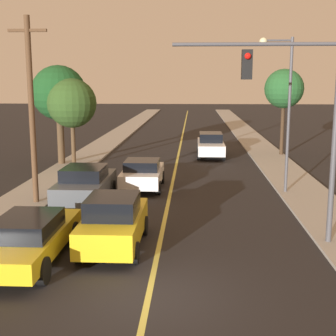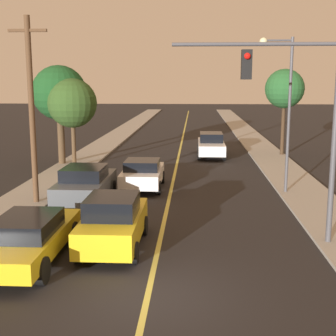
{
  "view_description": "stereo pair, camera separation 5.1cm",
  "coord_description": "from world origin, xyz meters",
  "px_view_note": "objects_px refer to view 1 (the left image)",
  "views": [
    {
      "loc": [
        1.07,
        -10.81,
        5.25
      ],
      "look_at": [
        0.0,
        8.81,
        1.6
      ],
      "focal_mm": 50.0,
      "sensor_mm": 36.0,
      "label": 1
    },
    {
      "loc": [
        1.12,
        -10.8,
        5.25
      ],
      "look_at": [
        0.0,
        8.81,
        1.6
      ],
      "focal_mm": 50.0,
      "sensor_mm": 36.0,
      "label": 2
    }
  ],
  "objects_px": {
    "tree_right_near": "(284,89)",
    "streetlamp_right": "(282,95)",
    "car_near_lane_second": "(142,174)",
    "car_near_lane_front": "(114,222)",
    "car_outer_lane_front": "(30,237)",
    "car_outer_lane_second": "(85,184)",
    "tree_left_far": "(59,93)",
    "tree_left_near": "(72,103)",
    "car_far_oncoming": "(211,145)",
    "traffic_signal_mast": "(299,105)",
    "utility_pole_left": "(31,108)"
  },
  "relations": [
    {
      "from": "car_outer_lane_second",
      "to": "tree_right_near",
      "type": "height_order",
      "value": "tree_right_near"
    },
    {
      "from": "tree_left_near",
      "to": "tree_right_near",
      "type": "distance_m",
      "value": 14.66
    },
    {
      "from": "car_near_lane_front",
      "to": "streetlamp_right",
      "type": "distance_m",
      "value": 10.79
    },
    {
      "from": "car_near_lane_second",
      "to": "tree_left_near",
      "type": "xyz_separation_m",
      "value": [
        -4.8,
        5.33,
        3.19
      ]
    },
    {
      "from": "car_outer_lane_second",
      "to": "tree_left_far",
      "type": "height_order",
      "value": "tree_left_far"
    },
    {
      "from": "car_near_lane_second",
      "to": "streetlamp_right",
      "type": "distance_m",
      "value": 7.64
    },
    {
      "from": "streetlamp_right",
      "to": "car_outer_lane_front",
      "type": "bearing_deg",
      "value": -134.19
    },
    {
      "from": "car_outer_lane_second",
      "to": "tree_left_far",
      "type": "distance_m",
      "value": 10.32
    },
    {
      "from": "streetlamp_right",
      "to": "tree_left_far",
      "type": "height_order",
      "value": "streetlamp_right"
    },
    {
      "from": "car_outer_lane_front",
      "to": "tree_left_near",
      "type": "bearing_deg",
      "value": 99.64
    },
    {
      "from": "utility_pole_left",
      "to": "tree_right_near",
      "type": "distance_m",
      "value": 19.2
    },
    {
      "from": "streetlamp_right",
      "to": "tree_left_near",
      "type": "distance_m",
      "value": 12.87
    },
    {
      "from": "car_outer_lane_front",
      "to": "car_far_oncoming",
      "type": "height_order",
      "value": "car_far_oncoming"
    },
    {
      "from": "tree_left_near",
      "to": "car_near_lane_second",
      "type": "bearing_deg",
      "value": -47.98
    },
    {
      "from": "car_near_lane_second",
      "to": "utility_pole_left",
      "type": "height_order",
      "value": "utility_pole_left"
    },
    {
      "from": "car_outer_lane_front",
      "to": "tree_right_near",
      "type": "distance_m",
      "value": 23.66
    },
    {
      "from": "car_near_lane_front",
      "to": "traffic_signal_mast",
      "type": "xyz_separation_m",
      "value": [
        5.76,
        0.68,
        3.67
      ]
    },
    {
      "from": "car_far_oncoming",
      "to": "car_near_lane_front",
      "type": "bearing_deg",
      "value": 78.78
    },
    {
      "from": "car_outer_lane_second",
      "to": "tree_left_near",
      "type": "bearing_deg",
      "value": 107.83
    },
    {
      "from": "tree_right_near",
      "to": "car_far_oncoming",
      "type": "bearing_deg",
      "value": -174.77
    },
    {
      "from": "car_near_lane_second",
      "to": "traffic_signal_mast",
      "type": "distance_m",
      "value": 10.36
    },
    {
      "from": "car_outer_lane_front",
      "to": "tree_left_near",
      "type": "height_order",
      "value": "tree_left_near"
    },
    {
      "from": "car_outer_lane_second",
      "to": "tree_left_near",
      "type": "height_order",
      "value": "tree_left_near"
    },
    {
      "from": "car_near_lane_front",
      "to": "tree_left_far",
      "type": "xyz_separation_m",
      "value": [
        -5.85,
        14.72,
        3.65
      ]
    },
    {
      "from": "car_outer_lane_front",
      "to": "utility_pole_left",
      "type": "bearing_deg",
      "value": 107.36
    },
    {
      "from": "tree_left_near",
      "to": "traffic_signal_mast",
      "type": "bearing_deg",
      "value": -51.06
    },
    {
      "from": "tree_left_near",
      "to": "streetlamp_right",
      "type": "bearing_deg",
      "value": -28.05
    },
    {
      "from": "car_near_lane_second",
      "to": "car_outer_lane_front",
      "type": "distance_m",
      "value": 10.0
    },
    {
      "from": "car_near_lane_front",
      "to": "car_outer_lane_front",
      "type": "xyz_separation_m",
      "value": [
        -2.24,
        -1.33,
        -0.1
      ]
    },
    {
      "from": "car_outer_lane_second",
      "to": "tree_left_far",
      "type": "xyz_separation_m",
      "value": [
        -3.6,
        8.93,
        3.7
      ]
    },
    {
      "from": "car_outer_lane_front",
      "to": "streetlamp_right",
      "type": "bearing_deg",
      "value": 45.81
    },
    {
      "from": "car_near_lane_second",
      "to": "car_near_lane_front",
      "type": "bearing_deg",
      "value": -90.0
    },
    {
      "from": "car_near_lane_second",
      "to": "tree_right_near",
      "type": "height_order",
      "value": "tree_right_near"
    },
    {
      "from": "utility_pole_left",
      "to": "traffic_signal_mast",
      "type": "bearing_deg",
      "value": -24.08
    },
    {
      "from": "tree_right_near",
      "to": "streetlamp_right",
      "type": "bearing_deg",
      "value": -100.97
    },
    {
      "from": "utility_pole_left",
      "to": "tree_left_far",
      "type": "distance_m",
      "value": 9.7
    },
    {
      "from": "car_near_lane_second",
      "to": "tree_left_far",
      "type": "xyz_separation_m",
      "value": [
        -5.85,
        6.3,
        3.75
      ]
    },
    {
      "from": "car_near_lane_second",
      "to": "utility_pole_left",
      "type": "distance_m",
      "value": 6.36
    },
    {
      "from": "utility_pole_left",
      "to": "car_outer_lane_second",
      "type": "bearing_deg",
      "value": 17.27
    },
    {
      "from": "car_outer_lane_second",
      "to": "tree_left_far",
      "type": "relative_size",
      "value": 0.77
    },
    {
      "from": "car_far_oncoming",
      "to": "car_outer_lane_second",
      "type": "bearing_deg",
      "value": 65.3
    },
    {
      "from": "car_outer_lane_front",
      "to": "streetlamp_right",
      "type": "distance_m",
      "value": 13.18
    },
    {
      "from": "traffic_signal_mast",
      "to": "car_near_lane_second",
      "type": "bearing_deg",
      "value": 126.65
    },
    {
      "from": "car_far_oncoming",
      "to": "tree_right_near",
      "type": "xyz_separation_m",
      "value": [
        5.05,
        0.46,
        3.87
      ]
    },
    {
      "from": "streetlamp_right",
      "to": "tree_right_near",
      "type": "distance_m",
      "value": 11.74
    },
    {
      "from": "streetlamp_right",
      "to": "tree_right_near",
      "type": "xyz_separation_m",
      "value": [
        2.23,
        11.53,
        0.08
      ]
    },
    {
      "from": "car_near_lane_second",
      "to": "streetlamp_right",
      "type": "relative_size",
      "value": 0.57
    },
    {
      "from": "car_outer_lane_front",
      "to": "tree_right_near",
      "type": "relative_size",
      "value": 0.83
    },
    {
      "from": "car_near_lane_front",
      "to": "utility_pole_left",
      "type": "relative_size",
      "value": 0.54
    },
    {
      "from": "car_near_lane_second",
      "to": "tree_left_near",
      "type": "bearing_deg",
      "value": 132.02
    }
  ]
}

